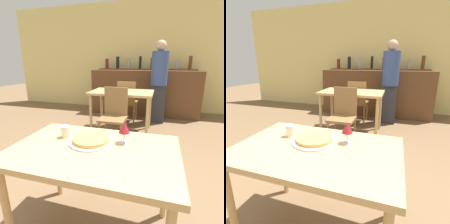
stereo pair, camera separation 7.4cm
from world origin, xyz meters
TOP-DOWN VIEW (x-y plane):
  - wall_back at (0.00, 3.93)m, footprint 8.00×0.05m
  - dining_table_near at (0.00, 0.00)m, footprint 1.12×0.71m
  - dining_table_far at (-0.28, 2.11)m, footprint 1.12×0.70m
  - bar_counter at (0.00, 3.42)m, footprint 2.60×0.56m
  - bar_back_shelf at (-0.00, 3.56)m, footprint 2.39×0.24m
  - chair_far_side_front at (-0.28, 1.59)m, footprint 0.40×0.40m
  - chair_far_side_back at (-0.28, 2.62)m, footprint 0.40×0.40m
  - pizza_tray at (-0.05, 0.09)m, footprint 0.33×0.33m
  - cheese_shaker at (-0.27, 0.11)m, footprint 0.07×0.07m
  - person_standing at (0.35, 2.84)m, footprint 0.34×0.34m
  - wine_glass at (0.18, 0.13)m, footprint 0.08×0.08m

SIDE VIEW (x-z plane):
  - chair_far_side_front at x=-0.28m, z-range 0.06..0.97m
  - chair_far_side_back at x=-0.28m, z-range 0.06..0.97m
  - bar_counter at x=0.00m, z-range 0.00..1.10m
  - dining_table_near at x=0.00m, z-range 0.28..1.01m
  - dining_table_far at x=-0.28m, z-range 0.30..1.07m
  - pizza_tray at x=-0.05m, z-range 0.73..0.76m
  - cheese_shaker at x=-0.27m, z-range 0.73..0.82m
  - wine_glass at x=0.18m, z-range 0.76..0.92m
  - person_standing at x=0.35m, z-range 0.07..1.79m
  - bar_back_shelf at x=0.00m, z-range 1.01..1.34m
  - wall_back at x=0.00m, z-range 0.00..2.80m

